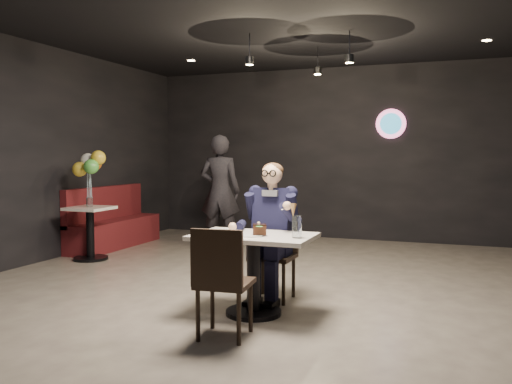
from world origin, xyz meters
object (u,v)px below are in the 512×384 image
at_px(main_table, 254,274).
at_px(passerby, 220,191).
at_px(sundae_glass, 297,227).
at_px(side_table, 90,235).
at_px(booth_bench, 114,217).
at_px(chair_far, 273,255).
at_px(chair_near, 225,281).
at_px(seated_man, 273,230).
at_px(balloon_vase, 90,202).

xyz_separation_m(main_table, passerby, (-1.83, 3.27, 0.52)).
xyz_separation_m(sundae_glass, side_table, (-3.52, 1.68, -0.50)).
distance_m(booth_bench, passerby, 1.74).
xyz_separation_m(main_table, chair_far, (0.00, 0.55, 0.09)).
relative_size(chair_far, side_table, 1.33).
height_order(chair_near, seated_man, seated_man).
bearing_deg(balloon_vase, chair_near, -36.54).
xyz_separation_m(booth_bench, side_table, (0.30, -1.00, -0.14)).
relative_size(main_table, passerby, 0.61).
bearing_deg(side_table, seated_man, -19.32).
height_order(sundae_glass, balloon_vase, sundae_glass).
relative_size(main_table, seated_man, 0.76).
bearing_deg(balloon_vase, side_table, 0.00).
distance_m(main_table, booth_bench, 4.29).
relative_size(sundae_glass, balloon_vase, 1.42).
relative_size(main_table, balloon_vase, 7.95).
bearing_deg(booth_bench, main_table, -37.85).
bearing_deg(side_table, balloon_vase, 0.00).
relative_size(chair_far, sundae_glass, 4.69).
xyz_separation_m(chair_near, booth_bench, (-3.39, 3.29, 0.03)).
height_order(sundae_glass, passerby, passerby).
bearing_deg(balloon_vase, main_table, -27.87).
bearing_deg(sundae_glass, seated_man, 125.59).
bearing_deg(booth_bench, chair_near, -44.14).
relative_size(chair_near, sundae_glass, 4.69).
height_order(main_table, side_table, main_table).
distance_m(sundae_glass, side_table, 3.93).
distance_m(chair_near, sundae_glass, 0.84).
bearing_deg(side_table, sundae_glass, -25.56).
bearing_deg(main_table, seated_man, 90.00).
xyz_separation_m(chair_far, side_table, (-3.09, 1.08, -0.12)).
height_order(main_table, chair_near, chair_near).
relative_size(side_table, passerby, 0.38).
bearing_deg(balloon_vase, sundae_glass, -25.56).
xyz_separation_m(booth_bench, balloon_vase, (0.30, -1.00, 0.33)).
relative_size(chair_near, balloon_vase, 6.65).
xyz_separation_m(seated_man, sundae_glass, (0.43, -0.60, 0.13)).
height_order(chair_near, booth_bench, booth_bench).
relative_size(chair_near, side_table, 1.33).
height_order(seated_man, balloon_vase, seated_man).
xyz_separation_m(booth_bench, passerby, (1.56, 0.64, 0.41)).
bearing_deg(chair_near, booth_bench, 130.35).
distance_m(chair_far, balloon_vase, 3.29).
xyz_separation_m(seated_man, passerby, (-1.83, 2.72, 0.18)).
xyz_separation_m(chair_near, seated_man, (0.00, 1.21, 0.26)).
bearing_deg(seated_man, chair_near, -90.00).
bearing_deg(booth_bench, side_table, -73.30).
bearing_deg(main_table, booth_bench, 142.15).
xyz_separation_m(chair_far, booth_bench, (-3.39, 2.08, 0.03)).
bearing_deg(seated_man, booth_bench, 148.42).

